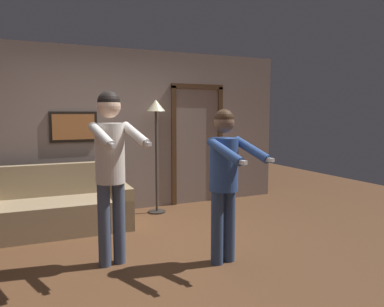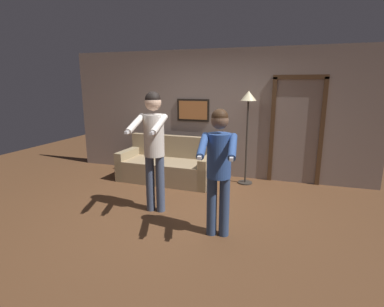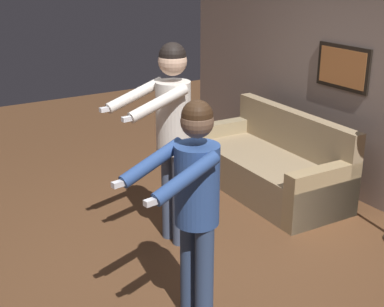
# 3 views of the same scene
# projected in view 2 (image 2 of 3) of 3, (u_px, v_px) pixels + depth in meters

# --- Properties ---
(ground_plane) EXTENTS (12.00, 12.00, 0.00)m
(ground_plane) POSITION_uv_depth(u_px,v_px,m) (177.00, 213.00, 4.54)
(ground_plane) COLOR brown
(back_wall_assembly) EXTENTS (6.40, 0.10, 2.60)m
(back_wall_assembly) POSITION_uv_depth(u_px,v_px,m) (214.00, 114.00, 6.21)
(back_wall_assembly) COLOR gray
(back_wall_assembly) RESTS_ON ground_plane
(couch) EXTENTS (1.93, 0.91, 0.87)m
(couch) POSITION_uv_depth(u_px,v_px,m) (168.00, 167.00, 6.05)
(couch) COLOR #9B8463
(couch) RESTS_ON ground_plane
(torchiere_lamp) EXTENTS (0.30, 0.30, 1.79)m
(torchiere_lamp) POSITION_uv_depth(u_px,v_px,m) (248.00, 109.00, 5.59)
(torchiere_lamp) COLOR #332D28
(torchiere_lamp) RESTS_ON ground_plane
(person_standing_left) EXTENTS (0.49, 0.76, 1.81)m
(person_standing_left) POSITION_uv_depth(u_px,v_px,m) (153.00, 140.00, 4.37)
(person_standing_left) COLOR #44516C
(person_standing_left) RESTS_ON ground_plane
(person_standing_right) EXTENTS (0.50, 0.71, 1.63)m
(person_standing_right) POSITION_uv_depth(u_px,v_px,m) (219.00, 162.00, 3.66)
(person_standing_right) COLOR navy
(person_standing_right) RESTS_ON ground_plane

